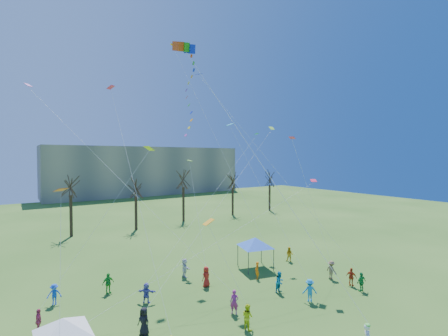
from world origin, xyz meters
TOP-DOWN VIEW (x-y plane):
  - distant_building at (22.00, 82.00)m, footprint 60.00×14.00m
  - bare_tree_row at (3.94, 36.08)m, footprint 67.70×7.57m
  - big_box_kite at (-1.99, 7.00)m, footprint 3.79×7.20m
  - canopy_tent_white at (-11.66, 4.28)m, footprint 3.92×3.92m
  - canopy_tent_blue at (7.41, 10.55)m, footprint 4.26×4.26m
  - festival_crowd at (-0.59, 6.58)m, footprint 25.19×13.12m
  - small_kites_aloft at (1.22, 11.13)m, footprint 26.31×17.54m

SIDE VIEW (x-z plane):
  - festival_crowd at x=-0.59m, z-range -0.04..1.80m
  - canopy_tent_white at x=-11.66m, z-range 1.02..3.96m
  - canopy_tent_blue at x=7.41m, z-range 1.14..4.44m
  - bare_tree_row at x=3.94m, z-range 1.50..11.42m
  - distant_building at x=22.00m, z-range 0.00..15.00m
  - small_kites_aloft at x=1.22m, z-range -3.13..29.40m
  - big_box_kite at x=-1.99m, z-range 5.10..28.05m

